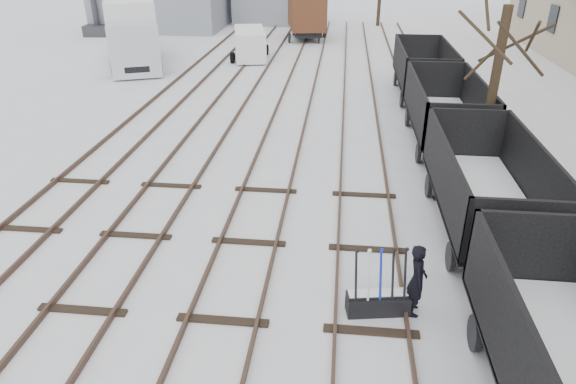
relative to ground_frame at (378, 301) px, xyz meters
name	(u,v)px	position (x,y,z in m)	size (l,w,h in m)	color
ground	(223,322)	(-3.15, -0.64, -0.28)	(120.00, 120.00, 0.00)	white
tracks	(291,112)	(-3.15, 13.03, -0.21)	(13.90, 52.00, 0.16)	black
shed_left	(164,2)	(-16.15, 35.36, 1.76)	(10.00, 8.00, 4.10)	gray
ground_frame	(378,301)	(0.00, 0.00, 0.00)	(1.35, 0.63, 1.49)	black
worker	(417,280)	(0.75, 0.10, 0.53)	(0.59, 0.39, 1.62)	black
freight_wagon_b	(484,199)	(2.85, 3.65, 0.65)	(2.39, 5.96, 2.43)	black
freight_wagon_c	(444,120)	(2.85, 10.05, 0.65)	(2.39, 5.96, 2.43)	black
freight_wagon_d	(422,77)	(2.85, 16.45, 0.65)	(2.39, 5.96, 2.43)	black
box_van_wagon	(306,9)	(-3.90, 31.08, 1.89)	(3.44, 5.28, 3.74)	black
lorry	(132,32)	(-13.51, 21.51, 1.65)	(4.71, 8.66, 3.76)	black
panel_van	(250,43)	(-6.87, 23.83, 0.67)	(2.64, 4.46, 1.84)	white
crane	(95,3)	(-20.15, 31.12, 2.11)	(1.98, 5.36, 9.09)	#2E2F33
tree_near	(493,92)	(3.77, 7.82, 2.34)	(0.30, 0.30, 5.24)	black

